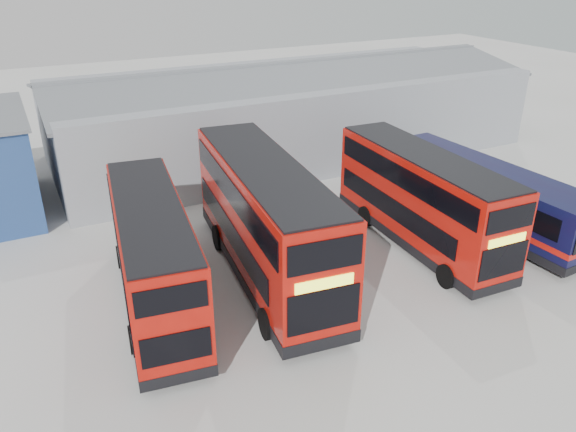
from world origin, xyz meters
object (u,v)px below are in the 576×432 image
Objects in this scene: maintenance_shed at (289,112)px; double_decker_left at (154,257)px; double_decker_right at (421,201)px; double_decker_centre at (266,222)px; single_decker_blue at (484,197)px.

maintenance_shed is 19.27m from double_decker_left.
double_decker_left is 11.93m from double_decker_right.
double_decker_centre is at bearing -170.18° from double_decker_left.
double_decker_centre is at bearing -120.37° from maintenance_shed.
double_decker_right is 0.91× the size of single_decker_blue.
double_decker_centre is at bearing 177.72° from double_decker_right.
maintenance_shed is 2.59× the size of double_decker_centre.
double_decker_right reaches higher than double_decker_left.
double_decker_left is at bearing -179.56° from double_decker_right.
maintenance_shed is at bearing 89.01° from double_decker_right.
single_decker_blue is at bearing -78.31° from maintenance_shed.
double_decker_centre reaches higher than double_decker_left.
maintenance_shed is at bearing -124.20° from double_decker_left.
single_decker_blue is (4.00, 0.14, -0.65)m from double_decker_right.
maintenance_shed is at bearing 66.23° from double_decker_centre.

